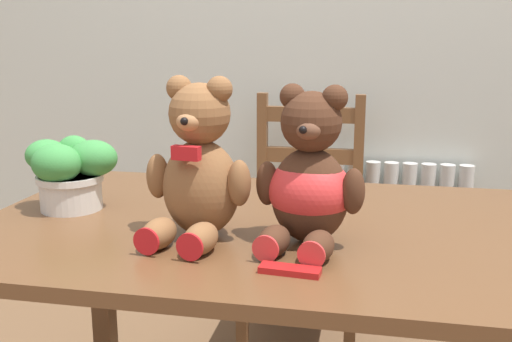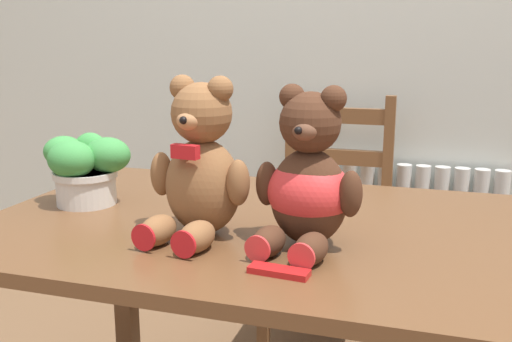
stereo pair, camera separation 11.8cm
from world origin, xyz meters
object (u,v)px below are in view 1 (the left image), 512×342
at_px(teddy_bear_left, 198,169).
at_px(potted_plant, 69,171).
at_px(chocolate_bar, 290,270).
at_px(wooden_chair_behind, 304,231).
at_px(teddy_bear_right, 310,182).

xyz_separation_m(teddy_bear_left, potted_plant, (-0.37, 0.13, -0.05)).
distance_m(potted_plant, chocolate_bar, 0.66).
relative_size(wooden_chair_behind, teddy_bear_right, 3.03).
relative_size(teddy_bear_right, potted_plant, 1.43).
xyz_separation_m(wooden_chair_behind, potted_plant, (-0.49, -0.86, 0.41)).
bearing_deg(teddy_bear_left, chocolate_bar, 150.88).
height_order(wooden_chair_behind, chocolate_bar, wooden_chair_behind).
distance_m(wooden_chair_behind, teddy_bear_left, 1.10).
height_order(wooden_chair_behind, potted_plant, wooden_chair_behind).
xyz_separation_m(teddy_bear_right, chocolate_bar, (-0.02, -0.17, -0.12)).
bearing_deg(potted_plant, teddy_bear_left, -19.36).
relative_size(wooden_chair_behind, teddy_bear_left, 2.90).
xyz_separation_m(teddy_bear_right, potted_plant, (-0.60, 0.13, -0.03)).
relative_size(potted_plant, chocolate_bar, 2.06).
height_order(teddy_bear_left, chocolate_bar, teddy_bear_left).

